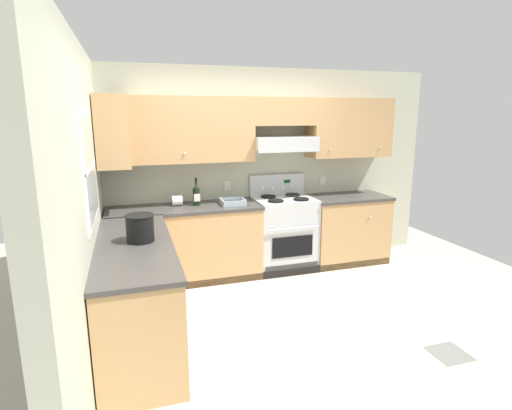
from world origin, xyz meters
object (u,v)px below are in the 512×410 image
Objects in this scene: bowl at (233,202)px; bucket at (140,227)px; stove at (284,232)px; wine_bottle at (196,195)px; paper_towel_roll at (177,200)px.

bucket is at bearing -133.30° from bowl.
wine_bottle is at bearing 177.97° from stove.
bucket is 1.41m from paper_towel_roll.
bowl is at bearing -11.87° from paper_towel_roll.
stove is 0.83m from bowl.
bowl is at bearing -11.32° from wine_bottle.
stove is 1.25m from wine_bottle.
wine_bottle is 2.70× the size of paper_towel_roll.
wine_bottle reaches higher than paper_towel_roll.
wine_bottle is 0.45m from bowl.
paper_towel_roll is at bearing 168.13° from bowl.
bowl is 0.67m from paper_towel_roll.
wine_bottle is (-1.12, 0.04, 0.56)m from stove.
stove is 4.22× the size of bowl.
wine_bottle reaches higher than stove.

